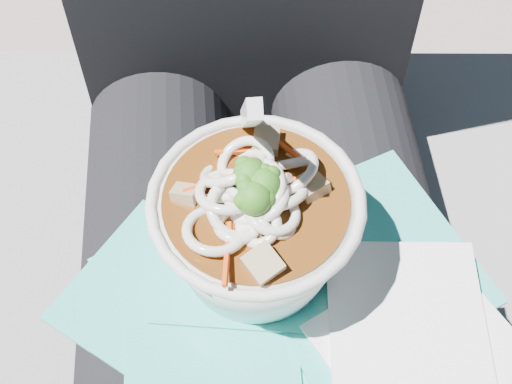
{
  "coord_description": "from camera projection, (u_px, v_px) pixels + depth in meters",
  "views": [
    {
      "loc": [
        -0.03,
        -0.29,
        1.14
      ],
      "look_at": [
        -0.01,
        -0.0,
        0.72
      ],
      "focal_mm": 50.0,
      "sensor_mm": 36.0,
      "label": 1
    }
  ],
  "objects": [
    {
      "name": "stone_ledge",
      "position": [
        255.0,
        296.0,
        1.01
      ],
      "size": [
        1.04,
        0.58,
        0.45
      ],
      "primitive_type": "cube",
      "rotation": [
        0.0,
        0.0,
        -0.08
      ],
      "color": "slate",
      "rests_on": "ground"
    },
    {
      "name": "napkins",
      "position": [
        419.0,
        337.0,
        0.55
      ],
      "size": [
        0.19,
        0.2,
        0.01
      ],
      "color": "white",
      "rests_on": "plastic_bag"
    },
    {
      "name": "lap",
      "position": [
        267.0,
        300.0,
        0.67
      ],
      "size": [
        0.35,
        0.48,
        0.15
      ],
      "color": "black",
      "rests_on": "stone_ledge"
    },
    {
      "name": "plastic_bag",
      "position": [
        270.0,
        306.0,
        0.58
      ],
      "size": [
        0.38,
        0.3,
        0.01
      ],
      "color": "#2CB9AD",
      "rests_on": "lap"
    },
    {
      "name": "udon_bowl",
      "position": [
        256.0,
        222.0,
        0.55
      ],
      "size": [
        0.19,
        0.19,
        0.2
      ],
      "color": "silver",
      "rests_on": "plastic_bag"
    },
    {
      "name": "person_body",
      "position": [
        259.0,
        204.0,
        0.7
      ],
      "size": [
        0.34,
        0.94,
        1.0
      ],
      "color": "black",
      "rests_on": "ground"
    }
  ]
}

